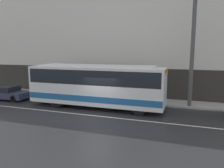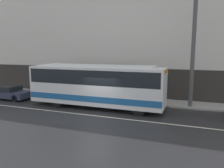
{
  "view_description": "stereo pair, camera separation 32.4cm",
  "coord_description": "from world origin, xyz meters",
  "px_view_note": "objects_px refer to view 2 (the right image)",
  "views": [
    {
      "loc": [
        5.7,
        -13.21,
        4.43
      ],
      "look_at": [
        0.42,
        2.16,
        1.91
      ],
      "focal_mm": 35.0,
      "sensor_mm": 36.0,
      "label": 1
    },
    {
      "loc": [
        6.01,
        -13.11,
        4.43
      ],
      "look_at": [
        0.42,
        2.16,
        1.91
      ],
      "focal_mm": 35.0,
      "sensor_mm": 36.0,
      "label": 2
    }
  ],
  "objects_px": {
    "sedan_dark_behind": "(9,93)",
    "pedestrian_waiting": "(85,86)",
    "transit_bus": "(96,84)",
    "utility_pole_near": "(193,52)"
  },
  "relations": [
    {
      "from": "sedan_dark_behind",
      "to": "pedestrian_waiting",
      "type": "distance_m",
      "value": 7.01
    },
    {
      "from": "transit_bus",
      "to": "pedestrian_waiting",
      "type": "distance_m",
      "value": 4.68
    },
    {
      "from": "sedan_dark_behind",
      "to": "pedestrian_waiting",
      "type": "height_order",
      "value": "pedestrian_waiting"
    },
    {
      "from": "transit_bus",
      "to": "utility_pole_near",
      "type": "distance_m",
      "value": 7.68
    },
    {
      "from": "pedestrian_waiting",
      "to": "transit_bus",
      "type": "bearing_deg",
      "value": -51.67
    },
    {
      "from": "sedan_dark_behind",
      "to": "utility_pole_near",
      "type": "xyz_separation_m",
      "value": [
        15.79,
        2.26,
        3.69
      ]
    },
    {
      "from": "pedestrian_waiting",
      "to": "sedan_dark_behind",
      "type": "bearing_deg",
      "value": -149.12
    },
    {
      "from": "pedestrian_waiting",
      "to": "utility_pole_near",
      "type": "bearing_deg",
      "value": -7.77
    },
    {
      "from": "utility_pole_near",
      "to": "sedan_dark_behind",
      "type": "bearing_deg",
      "value": -171.86
    },
    {
      "from": "transit_bus",
      "to": "pedestrian_waiting",
      "type": "relative_size",
      "value": 6.15
    }
  ]
}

